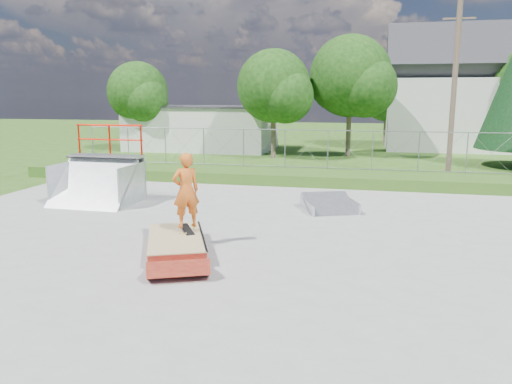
{
  "coord_description": "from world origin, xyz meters",
  "views": [
    {
      "loc": [
        3.9,
        -12.53,
        3.85
      ],
      "look_at": [
        0.72,
        1.28,
        1.1
      ],
      "focal_mm": 35.0,
      "sensor_mm": 36.0,
      "label": 1
    }
  ],
  "objects_px": {
    "grind_box": "(176,245)",
    "quarter_pipe": "(95,166)",
    "flat_bank_ramp": "(330,204)",
    "skater": "(186,193)"
  },
  "relations": [
    {
      "from": "grind_box",
      "to": "flat_bank_ramp",
      "type": "bearing_deg",
      "value": 34.55
    },
    {
      "from": "flat_bank_ramp",
      "to": "skater",
      "type": "bearing_deg",
      "value": -145.61
    },
    {
      "from": "grind_box",
      "to": "quarter_pipe",
      "type": "relative_size",
      "value": 1.1
    },
    {
      "from": "grind_box",
      "to": "skater",
      "type": "xyz_separation_m",
      "value": [
        0.1,
        0.52,
        1.21
      ]
    },
    {
      "from": "grind_box",
      "to": "quarter_pipe",
      "type": "xyz_separation_m",
      "value": [
        -4.91,
        4.64,
        1.19
      ]
    },
    {
      "from": "flat_bank_ramp",
      "to": "grind_box",
      "type": "bearing_deg",
      "value": -143.73
    },
    {
      "from": "quarter_pipe",
      "to": "flat_bank_ramp",
      "type": "xyz_separation_m",
      "value": [
        8.27,
        0.7,
        -1.15
      ]
    },
    {
      "from": "quarter_pipe",
      "to": "grind_box",
      "type": "bearing_deg",
      "value": -42.69
    },
    {
      "from": "quarter_pipe",
      "to": "skater",
      "type": "height_order",
      "value": "quarter_pipe"
    },
    {
      "from": "quarter_pipe",
      "to": "skater",
      "type": "bearing_deg",
      "value": -38.77
    }
  ]
}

